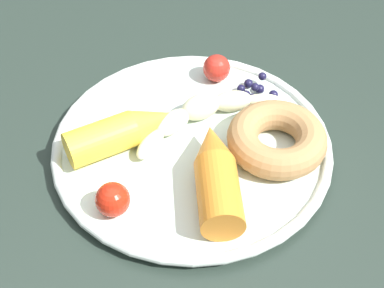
% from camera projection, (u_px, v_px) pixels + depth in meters
% --- Properties ---
extents(dining_table, '(1.12, 0.97, 0.75)m').
position_uv_depth(dining_table, '(229.00, 178.00, 0.71)').
color(dining_table, '#243029').
rests_on(dining_table, ground_plane).
extents(plate, '(0.31, 0.31, 0.02)m').
position_uv_depth(plate, '(192.00, 146.00, 0.62)').
color(plate, silver).
rests_on(plate, dining_table).
extents(banana, '(0.19, 0.09, 0.03)m').
position_uv_depth(banana, '(204.00, 113.00, 0.64)').
color(banana, beige).
rests_on(banana, plate).
extents(carrot_orange, '(0.06, 0.14, 0.04)m').
position_uv_depth(carrot_orange, '(216.00, 173.00, 0.56)').
color(carrot_orange, orange).
rests_on(carrot_orange, plate).
extents(carrot_yellow, '(0.13, 0.08, 0.04)m').
position_uv_depth(carrot_yellow, '(123.00, 132.00, 0.61)').
color(carrot_yellow, yellow).
rests_on(carrot_yellow, plate).
extents(donut, '(0.14, 0.14, 0.03)m').
position_uv_depth(donut, '(277.00, 139.00, 0.60)').
color(donut, '#AB7F4D').
rests_on(donut, plate).
extents(blueberry_pile, '(0.05, 0.05, 0.02)m').
position_uv_depth(blueberry_pile, '(258.00, 95.00, 0.67)').
color(blueberry_pile, '#191638').
rests_on(blueberry_pile, plate).
extents(tomato_near, '(0.03, 0.03, 0.03)m').
position_uv_depth(tomato_near, '(218.00, 68.00, 0.69)').
color(tomato_near, red).
rests_on(tomato_near, plate).
extents(tomato_mid, '(0.04, 0.04, 0.04)m').
position_uv_depth(tomato_mid, '(113.00, 199.00, 0.54)').
color(tomato_mid, red).
rests_on(tomato_mid, plate).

